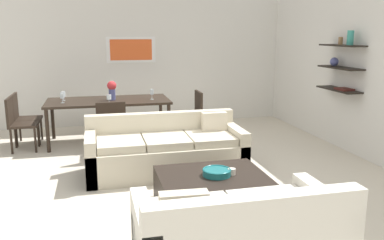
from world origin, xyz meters
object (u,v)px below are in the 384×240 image
wine_glass_right_near (152,92)px  centerpiece_vase (112,89)px  dining_table (108,103)px  dining_chair_right_near (192,112)px  wine_glass_left_far (63,94)px  dining_chair_foot (111,125)px  wine_glass_foot (109,97)px  sofa_beige (166,152)px  dining_chair_left_far (22,115)px  loveseat_white (239,236)px  decorative_bowl (217,172)px  wine_glass_left_near (62,96)px  coffee_table (212,191)px  dining_chair_left_near (18,121)px  candle_jar (232,172)px

wine_glass_right_near → centerpiece_vase: bearing=170.9°
wine_glass_right_near → dining_table: bearing=170.6°
dining_chair_right_near → wine_glass_left_far: bearing=171.0°
dining_chair_foot → dining_table: bearing=90.0°
wine_glass_foot → dining_chair_foot: bearing=-90.0°
dining_chair_foot → wine_glass_left_far: (-0.75, 1.03, 0.35)m
sofa_beige → dining_chair_left_far: (-2.15, 2.03, 0.21)m
loveseat_white → wine_glass_foot: wine_glass_foot is taller
decorative_bowl → wine_glass_left_far: wine_glass_left_far is taller
wine_glass_left_near → centerpiece_vase: size_ratio=0.50×
dining_chair_foot → dining_chair_right_near: bearing=25.1°
decorative_bowl → wine_glass_left_near: (-1.78, 2.99, 0.44)m
coffee_table → decorative_bowl: 0.24m
dining_chair_right_near → decorative_bowl: bearing=-98.4°
dining_chair_foot → dining_chair_left_near: 1.61m
sofa_beige → candle_jar: size_ratio=25.32×
sofa_beige → dining_table: sofa_beige is taller
loveseat_white → dining_chair_left_far: bearing=117.2°
wine_glass_left_far → sofa_beige: bearing=-53.0°
dining_table → wine_glass_left_far: size_ratio=13.50×
candle_jar → wine_glass_foot: bearing=114.1°
dining_chair_foot → wine_glass_foot: size_ratio=5.56×
loveseat_white → dining_chair_foot: 3.49m
decorative_bowl → wine_glass_left_near: bearing=120.9°
coffee_table → centerpiece_vase: bearing=106.7°
wine_glass_foot → wine_glass_left_far: (-0.75, 0.57, -0.01)m
decorative_bowl → dining_chair_foot: dining_chair_foot is taller
coffee_table → wine_glass_left_far: 3.71m
loveseat_white → coffee_table: 1.21m
dining_table → dining_chair_right_near: size_ratio=2.38×
sofa_beige → dining_table: (-0.70, 1.80, 0.40)m
coffee_table → dining_chair_left_near: dining_chair_left_near is taller
coffee_table → wine_glass_left_far: bearing=118.5°
loveseat_white → dining_table: 4.39m
dining_table → dining_chair_foot: size_ratio=2.38×
wine_glass_foot → wine_glass_left_far: bearing=143.1°
dining_chair_right_near → dining_chair_foot: bearing=-154.9°
sofa_beige → dining_chair_left_near: bearing=143.8°
sofa_beige → coffee_table: size_ratio=1.82×
coffee_table → decorative_bowl: size_ratio=3.74×
wine_glass_right_near → wine_glass_left_near: bearing=180.0°
dining_chair_left_far → candle_jar: bearing=-51.6°
dining_chair_left_far → wine_glass_left_near: size_ratio=5.31×
candle_jar → dining_chair_left_near: (-2.65, 2.90, 0.09)m
loveseat_white → dining_chair_left_far: size_ratio=1.90×
dining_chair_foot → centerpiece_vase: (0.07, 0.89, 0.44)m
candle_jar → dining_table: 3.36m
dining_table → wine_glass_foot: size_ratio=13.26×
candle_jar → centerpiece_vase: bearing=110.0°
coffee_table → wine_glass_left_near: wine_glass_left_near is taller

